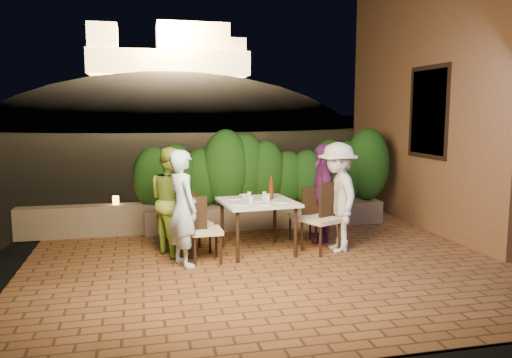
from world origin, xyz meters
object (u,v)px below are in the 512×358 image
object	(u,v)px
diner_white	(338,197)
diner_purple	(323,193)
bowl	(245,196)
diner_blue	(183,208)
dining_table	(258,226)
chair_left_front	(206,229)
chair_right_back	(303,215)
diner_green	(172,201)
chair_right_front	(321,218)
parapet_lamp	(116,200)
chair_left_back	(194,222)
beer_bottle	(271,187)

from	to	relation	value
diner_white	diner_purple	bearing A→B (deg)	-174.76
bowl	diner_blue	world-z (taller)	diner_blue
dining_table	diner_blue	xyz separation A→B (m)	(-1.09, -0.40, 0.39)
chair_left_front	diner_blue	distance (m)	0.44
bowl	chair_left_front	world-z (taller)	chair_left_front
chair_right_back	diner_green	size ratio (longest dim) A/B	0.56
diner_green	diner_white	bearing A→B (deg)	-126.41
chair_right_front	parapet_lamp	distance (m)	3.39
chair_right_back	chair_right_front	bearing A→B (deg)	102.93
diner_green	diner_white	world-z (taller)	diner_white
chair_left_back	diner_purple	xyz separation A→B (m)	(2.02, 0.21, 0.31)
beer_bottle	bowl	xyz separation A→B (m)	(-0.34, 0.24, -0.15)
beer_bottle	diner_green	xyz separation A→B (m)	(-1.41, 0.13, -0.16)
chair_left_back	diner_white	bearing A→B (deg)	-29.52
diner_purple	parapet_lamp	xyz separation A→B (m)	(-3.15, 1.15, -0.19)
diner_blue	chair_left_front	bearing A→B (deg)	-97.22
beer_bottle	diner_green	bearing A→B (deg)	174.80
chair_left_back	chair_right_front	size ratio (longest dim) A/B	0.91
chair_left_front	chair_left_back	world-z (taller)	chair_left_back
diner_white	diner_purple	world-z (taller)	diner_white
beer_bottle	chair_right_back	bearing A→B (deg)	24.26
parapet_lamp	chair_right_front	bearing A→B (deg)	-30.69
chair_left_front	diner_white	size ratio (longest dim) A/B	0.57
beer_bottle	chair_right_back	size ratio (longest dim) A/B	0.40
chair_left_front	parapet_lamp	size ratio (longest dim) A/B	6.44
diner_purple	parapet_lamp	bearing A→B (deg)	-98.35
diner_blue	beer_bottle	bearing A→B (deg)	-91.97
dining_table	diner_purple	world-z (taller)	diner_purple
chair_right_front	chair_right_back	distance (m)	0.55
chair_left_front	diner_blue	bearing A→B (deg)	-166.43
chair_left_front	diner_green	bearing A→B (deg)	125.87
chair_left_back	parapet_lamp	size ratio (longest dim) A/B	6.45
dining_table	chair_right_back	size ratio (longest dim) A/B	1.17
chair_left_back	chair_right_back	bearing A→B (deg)	-13.85
chair_left_back	chair_right_front	bearing A→B (deg)	-31.35
diner_green	diner_purple	bearing A→B (deg)	-112.72
dining_table	diner_white	world-z (taller)	diner_white
beer_bottle	chair_left_back	xyz separation A→B (m)	(-1.12, 0.09, -0.47)
beer_bottle	chair_left_front	bearing A→B (deg)	-158.34
bowl	chair_left_back	distance (m)	0.86
chair_right_front	chair_right_back	xyz separation A→B (m)	(-0.09, 0.54, -0.07)
diner_blue	parapet_lamp	distance (m)	2.15
diner_white	parapet_lamp	distance (m)	3.61
chair_right_front	diner_blue	world-z (taller)	diner_blue
diner_green	chair_right_front	bearing A→B (deg)	-127.96
chair_left_front	diner_purple	bearing A→B (deg)	18.60
bowl	diner_green	size ratio (longest dim) A/B	0.11
dining_table	diner_white	xyz separation A→B (m)	(1.14, -0.18, 0.41)
chair_left_back	diner_purple	bearing A→B (deg)	-13.87
beer_bottle	chair_left_back	world-z (taller)	beer_bottle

